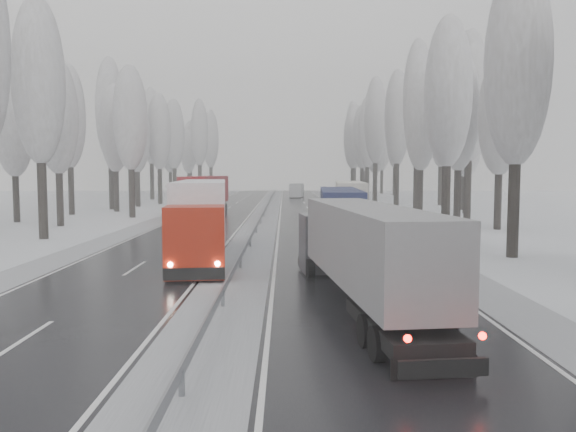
{
  "coord_description": "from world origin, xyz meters",
  "views": [
    {
      "loc": [
        2.19,
        -15.61,
        4.79
      ],
      "look_at": [
        2.4,
        17.41,
        2.2
      ],
      "focal_mm": 35.0,
      "sensor_mm": 36.0,
      "label": 1
    }
  ],
  "objects_px": {
    "truck_blue_box": "(339,213)",
    "truck_red_white": "(201,213)",
    "box_truck_distant": "(297,190)",
    "truck_cream_box": "(349,199)",
    "truck_red_red": "(203,193)",
    "truck_grey_tarp": "(360,247)"
  },
  "relations": [
    {
      "from": "truck_cream_box",
      "to": "truck_blue_box",
      "type": "bearing_deg",
      "value": -94.63
    },
    {
      "from": "truck_blue_box",
      "to": "truck_red_white",
      "type": "distance_m",
      "value": 9.35
    },
    {
      "from": "truck_blue_box",
      "to": "truck_red_red",
      "type": "relative_size",
      "value": 0.86
    },
    {
      "from": "truck_grey_tarp",
      "to": "truck_cream_box",
      "type": "relative_size",
      "value": 0.94
    },
    {
      "from": "truck_cream_box",
      "to": "box_truck_distant",
      "type": "height_order",
      "value": "truck_cream_box"
    },
    {
      "from": "box_truck_distant",
      "to": "truck_red_white",
      "type": "xyz_separation_m",
      "value": [
        -7.03,
        -73.75,
        1.12
      ]
    },
    {
      "from": "truck_red_red",
      "to": "truck_red_white",
      "type": "bearing_deg",
      "value": -78.5
    },
    {
      "from": "truck_blue_box",
      "to": "truck_red_red",
      "type": "xyz_separation_m",
      "value": [
        -12.08,
        23.13,
        0.36
      ]
    },
    {
      "from": "truck_grey_tarp",
      "to": "truck_cream_box",
      "type": "xyz_separation_m",
      "value": [
        3.35,
        32.09,
        0.14
      ]
    },
    {
      "from": "truck_grey_tarp",
      "to": "box_truck_distant",
      "type": "xyz_separation_m",
      "value": [
        -0.33,
        85.77,
        -0.76
      ]
    },
    {
      "from": "truck_blue_box",
      "to": "box_truck_distant",
      "type": "relative_size",
      "value": 1.97
    },
    {
      "from": "truck_red_white",
      "to": "truck_red_red",
      "type": "height_order",
      "value": "truck_red_red"
    },
    {
      "from": "truck_grey_tarp",
      "to": "truck_red_red",
      "type": "distance_m",
      "value": 41.14
    },
    {
      "from": "truck_grey_tarp",
      "to": "truck_red_red",
      "type": "bearing_deg",
      "value": 99.56
    },
    {
      "from": "truck_cream_box",
      "to": "box_truck_distant",
      "type": "relative_size",
      "value": 2.07
    },
    {
      "from": "truck_red_red",
      "to": "truck_cream_box",
      "type": "bearing_deg",
      "value": -23.7
    },
    {
      "from": "truck_cream_box",
      "to": "truck_red_red",
      "type": "distance_m",
      "value": 16.37
    },
    {
      "from": "truck_cream_box",
      "to": "truck_red_red",
      "type": "xyz_separation_m",
      "value": [
        -14.55,
        7.49,
        0.26
      ]
    },
    {
      "from": "truck_grey_tarp",
      "to": "truck_red_white",
      "type": "bearing_deg",
      "value": 115.22
    },
    {
      "from": "truck_cream_box",
      "to": "box_truck_distant",
      "type": "xyz_separation_m",
      "value": [
        -3.68,
        53.68,
        -0.9
      ]
    },
    {
      "from": "truck_red_red",
      "to": "box_truck_distant",
      "type": "bearing_deg",
      "value": 80.3
    },
    {
      "from": "truck_red_white",
      "to": "box_truck_distant",
      "type": "bearing_deg",
      "value": 78.52
    }
  ]
}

